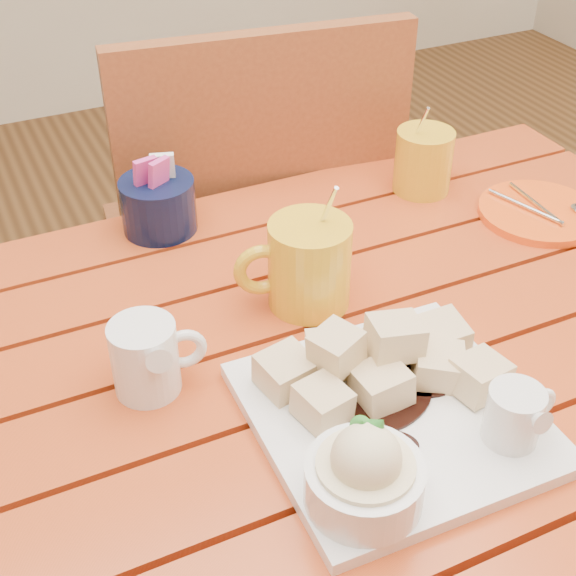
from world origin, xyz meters
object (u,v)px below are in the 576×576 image
table (317,428)px  coffee_mug_left (307,264)px  coffee_mug_right (424,159)px  chair_far (249,244)px  dessert_plate (390,415)px  orange_saucer (540,212)px

table → coffee_mug_left: size_ratio=7.28×
coffee_mug_right → chair_far: bearing=100.7°
table → coffee_mug_right: size_ratio=8.53×
table → dessert_plate: (0.01, -0.13, 0.14)m
table → coffee_mug_left: bearing=71.6°
orange_saucer → chair_far: size_ratio=0.18×
table → coffee_mug_right: bearing=41.6°
table → dessert_plate: 0.19m
coffee_mug_right → orange_saucer: coffee_mug_right is taller
coffee_mug_left → chair_far: bearing=90.9°
orange_saucer → chair_far: chair_far is taller
dessert_plate → coffee_mug_left: 0.24m
table → chair_far: chair_far is taller
dessert_plate → coffee_mug_right: 0.51m
coffee_mug_left → coffee_mug_right: bearing=46.4°
dessert_plate → orange_saucer: 0.50m
dessert_plate → table: bearing=94.0°
table → chair_far: size_ratio=1.24×
dessert_plate → chair_far: bearing=79.1°
chair_far → orange_saucer: bearing=132.7°
coffee_mug_right → orange_saucer: size_ratio=0.82×
table → orange_saucer: size_ratio=7.01×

